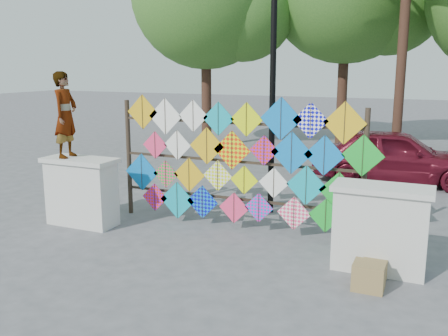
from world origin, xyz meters
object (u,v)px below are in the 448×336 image
(kite_rack, at_px, (239,163))
(sedan, at_px, (395,156))
(lamppost, at_px, (273,80))
(vendor_woman, at_px, (65,115))

(kite_rack, height_order, sedan, kite_rack)
(kite_rack, bearing_deg, lamppost, 81.34)
(vendor_woman, height_order, sedan, vendor_woman)
(sedan, xyz_separation_m, lamppost, (-2.09, -3.77, 2.00))
(sedan, distance_m, lamppost, 4.75)
(vendor_woman, relative_size, sedan, 0.39)
(vendor_woman, height_order, lamppost, lamppost)
(vendor_woman, relative_size, lamppost, 0.35)
(lamppost, bearing_deg, kite_rack, -98.66)
(kite_rack, xyz_separation_m, vendor_woman, (-3.08, -0.93, 0.83))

